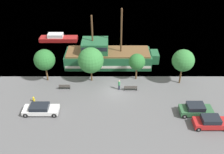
{
  "coord_description": "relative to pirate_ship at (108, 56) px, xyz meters",
  "views": [
    {
      "loc": [
        -0.49,
        -29.15,
        21.53
      ],
      "look_at": [
        -0.57,
        2.0,
        1.2
      ],
      "focal_mm": 40.0,
      "sensor_mm": 36.0,
      "label": 1
    }
  ],
  "objects": [
    {
      "name": "fire_hydrant",
      "position": [
        -9.89,
        -10.08,
        -1.2
      ],
      "size": [
        0.42,
        0.25,
        0.76
      ],
      "color": "yellow",
      "rests_on": "ground_plane"
    },
    {
      "name": "moored_boat_dockside",
      "position": [
        -10.11,
        9.58,
        -1.04
      ],
      "size": [
        7.55,
        2.12,
        1.52
      ],
      "color": "maroon",
      "rests_on": "water_surface"
    },
    {
      "name": "parked_car_curb_front",
      "position": [
        11.48,
        -12.7,
        -0.86
      ],
      "size": [
        4.11,
        1.87,
        1.54
      ],
      "color": "#2D5B38",
      "rests_on": "ground_plane"
    },
    {
      "name": "bench_promenade_east",
      "position": [
        3.53,
        -7.51,
        -1.17
      ],
      "size": [
        1.9,
        0.45,
        0.85
      ],
      "color": "#4C4742",
      "rests_on": "ground_plane"
    },
    {
      "name": "tree_row_east",
      "position": [
        -9.13,
        -4.81,
        1.95
      ],
      "size": [
        3.12,
        3.12,
        5.14
      ],
      "color": "brown",
      "rests_on": "ground_plane"
    },
    {
      "name": "ground_plane",
      "position": [
        1.32,
        -7.81,
        -1.61
      ],
      "size": [
        160.0,
        160.0,
        0.0
      ],
      "primitive_type": "plane",
      "color": "#5B5B5E"
    },
    {
      "name": "parked_car_curb_mid",
      "position": [
        -8.31,
        -12.51,
        -0.96
      ],
      "size": [
        4.51,
        1.83,
        1.3
      ],
      "color": "white",
      "rests_on": "ground_plane"
    },
    {
      "name": "tree_row_mideast",
      "position": [
        -2.3,
        -4.9,
        1.92
      ],
      "size": [
        3.82,
        3.82,
        5.45
      ],
      "color": "brown",
      "rests_on": "ground_plane"
    },
    {
      "name": "pedestrian_walking_near",
      "position": [
        1.87,
        -7.3,
        -0.81
      ],
      "size": [
        0.32,
        0.32,
        1.59
      ],
      "color": "#232838",
      "rests_on": "ground_plane"
    },
    {
      "name": "water_surface",
      "position": [
        1.32,
        36.19,
        -1.61
      ],
      "size": [
        80.0,
        80.0,
        0.0
      ],
      "primitive_type": "plane",
      "color": "slate",
      "rests_on": "ground"
    },
    {
      "name": "pirate_ship",
      "position": [
        0.0,
        0.0,
        0.0
      ],
      "size": [
        15.53,
        4.7,
        9.74
      ],
      "color": "#1E5633",
      "rests_on": "water_surface"
    },
    {
      "name": "bench_promenade_west",
      "position": [
        -6.11,
        -7.18,
        -1.18
      ],
      "size": [
        1.58,
        0.45,
        0.85
      ],
      "color": "#4C4742",
      "rests_on": "ground_plane"
    },
    {
      "name": "tree_row_west",
      "position": [
        11.11,
        -5.58,
        2.28
      ],
      "size": [
        3.22,
        3.22,
        5.51
      ],
      "color": "brown",
      "rests_on": "ground_plane"
    },
    {
      "name": "parked_car_curb_rear",
      "position": [
        12.64,
        -14.97,
        -0.89
      ],
      "size": [
        4.12,
        1.78,
        1.5
      ],
      "color": "#B21E1E",
      "rests_on": "ground_plane"
    },
    {
      "name": "tree_row_midwest",
      "position": [
        4.58,
        -4.42,
        1.38
      ],
      "size": [
        2.5,
        2.5,
        4.26
      ],
      "color": "brown",
      "rests_on": "ground_plane"
    }
  ]
}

